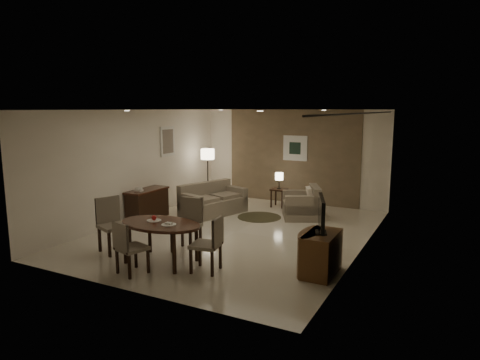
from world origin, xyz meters
The scene contains 31 objects.
room_shell centered at (0.00, 0.40, 1.35)m, with size 5.50×7.00×2.70m.
taupe_accent centered at (0.00, 3.48, 1.35)m, with size 3.96×0.03×2.70m, color #7A644C.
curtain_wall centered at (2.68, 0.00, 1.32)m, with size 0.08×6.70×2.58m, color #BEAC94, non-canonical shape.
curtain_rod centered at (2.68, 0.00, 2.64)m, with size 0.03×0.03×6.80m, color black.
art_back_frame centered at (0.10, 3.46, 1.60)m, with size 0.72×0.03×0.72m, color silver.
art_back_canvas centered at (0.10, 3.44, 1.60)m, with size 0.34×0.01×0.34m, color black.
art_left_frame centered at (-2.72, 1.20, 1.85)m, with size 0.03×0.60×0.80m, color silver.
art_left_canvas centered at (-2.71, 1.20, 1.85)m, with size 0.01×0.46×0.64m, color gray.
downlight_nl centered at (-1.40, -1.80, 2.69)m, with size 0.10×0.10×0.01m, color white.
downlight_nr centered at (1.40, -1.80, 2.69)m, with size 0.10×0.10×0.01m, color white.
downlight_fl centered at (-1.40, 1.80, 2.69)m, with size 0.10×0.10×0.01m, color white.
downlight_fr centered at (1.40, 1.80, 2.69)m, with size 0.10×0.10×0.01m, color white.
console_desk centered at (-2.49, 0.00, 0.38)m, with size 0.48×1.20×0.75m, color #412615, non-canonical shape.
telephone centered at (-2.49, -0.30, 0.80)m, with size 0.20×0.14×0.09m, color white, non-canonical shape.
tv_cabinet centered at (2.40, -1.50, 0.35)m, with size 0.48×0.90×0.70m, color brown, non-canonical shape.
flat_tv centered at (2.38, -1.50, 1.02)m, with size 0.06×0.88×0.60m, color black, non-canonical shape.
dining_table centered at (-0.30, -2.29, 0.36)m, with size 1.55×0.97×0.73m, color #412615, non-canonical shape.
chair_near centered at (-0.40, -2.93, 0.45)m, with size 0.44×0.44×0.90m, color gray, non-canonical shape.
chair_far centered at (-0.26, -1.55, 0.50)m, with size 0.49×0.49×1.01m, color gray, non-canonical shape.
chair_left centered at (-1.44, -2.25, 0.52)m, with size 0.50×0.50×1.04m, color gray, non-canonical shape.
chair_right centered at (0.63, -2.29, 0.48)m, with size 0.46×0.46×0.95m, color gray, non-canonical shape.
plate_a centered at (-0.48, -2.24, 0.73)m, with size 0.26×0.26×0.02m, color white.
plate_b centered at (-0.08, -2.34, 0.73)m, with size 0.26×0.26×0.02m, color white.
fruit_apple centered at (-0.48, -2.24, 0.79)m, with size 0.09×0.09×0.09m, color red.
napkin centered at (-0.08, -2.34, 0.76)m, with size 0.12×0.08×0.03m, color white.
round_rug centered at (-0.09, 1.44, 0.01)m, with size 1.10×1.10×0.01m, color #474227.
sofa centered at (-1.29, 1.19, 0.40)m, with size 0.86×1.71×0.81m, color gray, non-canonical shape.
armchair centered at (0.87, 1.85, 0.41)m, with size 0.92×0.87×0.82m, color gray, non-canonical shape.
side_table centered at (-0.09, 2.74, 0.26)m, with size 0.41×0.41×0.52m, color black, non-canonical shape.
table_lamp centered at (-0.09, 2.74, 0.77)m, with size 0.22×0.22×0.50m, color #FFEAC1, non-canonical shape.
floor_lamp centered at (-2.21, 2.42, 0.78)m, with size 0.40×0.40×1.56m, color #FFE5B7, non-canonical shape.
Camera 1 is at (4.32, -8.15, 2.73)m, focal length 32.00 mm.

